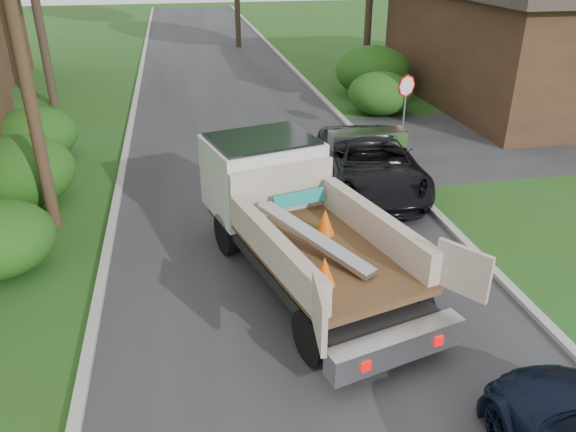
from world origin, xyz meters
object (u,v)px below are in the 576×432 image
(house_right, at_px, (538,25))
(flatbed_truck, at_px, (285,205))
(utility_pole, at_px, (11,6))
(stop_sign, at_px, (406,96))
(black_pickup, at_px, (371,162))

(house_right, relative_size, flatbed_truck, 1.84)
(utility_pole, height_order, flatbed_truck, utility_pole)
(flatbed_truck, bearing_deg, stop_sign, 36.81)
(stop_sign, distance_m, utility_pole, 11.91)
(utility_pole, relative_size, black_pickup, 1.81)
(flatbed_truck, bearing_deg, utility_pole, 137.93)
(stop_sign, distance_m, black_pickup, 4.03)
(house_right, xyz_separation_m, flatbed_truck, (-13.17, -11.76, -1.80))
(utility_pole, bearing_deg, black_pickup, 5.49)
(stop_sign, relative_size, house_right, 0.19)
(flatbed_truck, xyz_separation_m, black_pickup, (3.14, 3.56, -0.59))
(house_right, xyz_separation_m, black_pickup, (-10.03, -8.21, -2.39))
(flatbed_truck, distance_m, black_pickup, 4.78)
(stop_sign, height_order, black_pickup, stop_sign)
(utility_pole, bearing_deg, stop_sign, 20.62)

